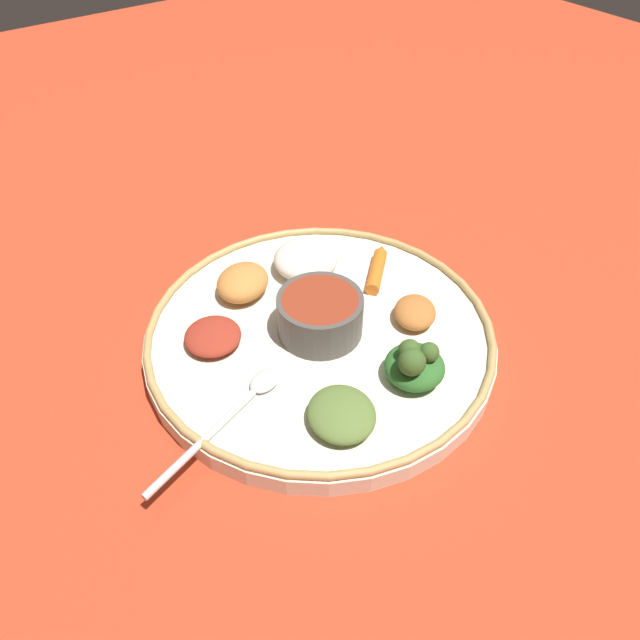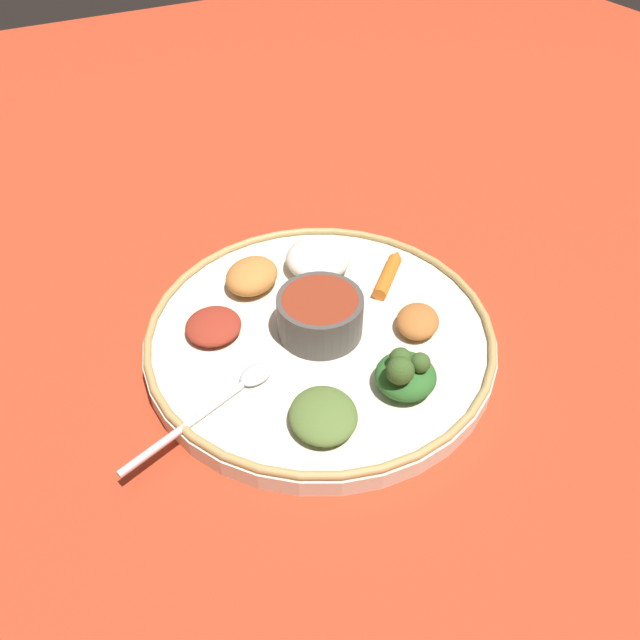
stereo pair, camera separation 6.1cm
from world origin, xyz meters
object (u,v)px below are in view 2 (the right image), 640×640
object	(u,v)px
center_bowl	(320,314)
spoon	(224,398)
greens_pile	(405,373)
carrot_near_spoon	(389,273)

from	to	relation	value
center_bowl	spoon	distance (m)	0.13
greens_pile	carrot_near_spoon	size ratio (longest dim) A/B	1.14
carrot_near_spoon	spoon	bearing A→B (deg)	-161.29
center_bowl	spoon	xyz separation A→B (m)	(-0.12, -0.04, -0.02)
greens_pile	center_bowl	bearing A→B (deg)	107.07
center_bowl	spoon	size ratio (longest dim) A/B	0.53
center_bowl	carrot_near_spoon	size ratio (longest dim) A/B	1.22
greens_pile	carrot_near_spoon	distance (m)	0.16
carrot_near_spoon	greens_pile	bearing A→B (deg)	-118.07
center_bowl	greens_pile	distance (m)	0.11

